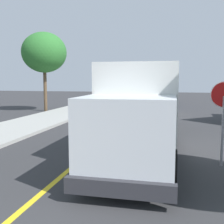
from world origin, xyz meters
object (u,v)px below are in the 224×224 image
(parked_car_furthest, at_px, (163,96))
(parked_car_near, at_px, (153,114))
(stop_sign, at_px, (224,107))
(street_tree_down_block, at_px, (44,53))
(parked_car_mid, at_px, (164,104))
(parked_car_far, at_px, (164,99))
(box_truck, at_px, (141,107))

(parked_car_furthest, bearing_deg, parked_car_near, -89.16)
(stop_sign, distance_m, street_tree_down_block, 18.08)
(parked_car_mid, xyz_separation_m, stop_sign, (2.31, -13.15, 1.06))
(parked_car_mid, height_order, street_tree_down_block, street_tree_down_block)
(parked_car_near, xyz_separation_m, parked_car_far, (0.12, 12.91, 0.00))
(stop_sign, bearing_deg, parked_car_mid, 99.96)
(box_truck, relative_size, parked_car_mid, 1.61)
(parked_car_near, distance_m, stop_sign, 7.07)
(parked_car_near, bearing_deg, parked_car_far, 89.47)
(parked_car_furthest, distance_m, street_tree_down_block, 15.99)
(parked_car_far, distance_m, stop_sign, 19.58)
(parked_car_far, bearing_deg, parked_car_mid, -88.26)
(parked_car_furthest, xyz_separation_m, street_tree_down_block, (-9.43, -12.21, 4.19))
(stop_sign, relative_size, street_tree_down_block, 0.40)
(parked_car_near, bearing_deg, box_truck, -89.82)
(street_tree_down_block, bearing_deg, parked_car_far, 33.61)
(street_tree_down_block, bearing_deg, box_truck, -52.25)
(parked_car_far, bearing_deg, box_truck, -90.30)
(box_truck, relative_size, street_tree_down_block, 1.07)
(stop_sign, xyz_separation_m, street_tree_down_block, (-12.33, 12.86, 3.13))
(street_tree_down_block, bearing_deg, parked_car_furthest, 52.32)
(box_truck, xyz_separation_m, parked_car_far, (0.10, 19.09, -0.97))
(parked_car_mid, distance_m, parked_car_furthest, 11.94)
(parked_car_mid, bearing_deg, box_truck, -91.29)
(parked_car_near, distance_m, parked_car_far, 12.91)
(parked_car_furthest, xyz_separation_m, stop_sign, (2.89, -25.07, 1.06))
(parked_car_near, bearing_deg, street_tree_down_block, 146.71)
(box_truck, bearing_deg, parked_car_furthest, 90.68)
(parked_car_near, height_order, street_tree_down_block, street_tree_down_block)
(parked_car_mid, xyz_separation_m, parked_car_far, (-0.19, 6.24, 0.00))
(box_truck, relative_size, parked_car_near, 1.62)
(box_truck, bearing_deg, parked_car_near, 90.18)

